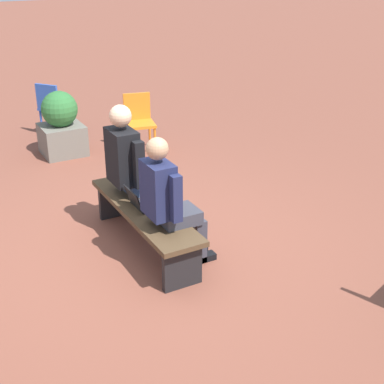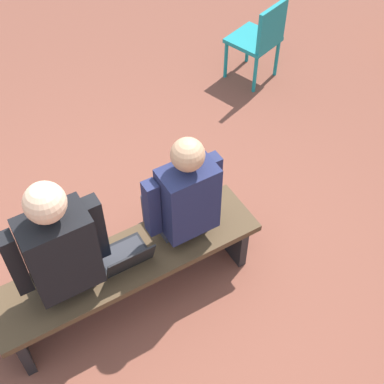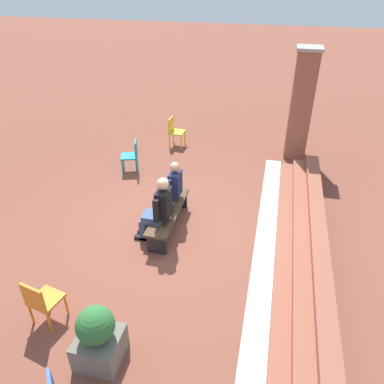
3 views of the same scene
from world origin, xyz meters
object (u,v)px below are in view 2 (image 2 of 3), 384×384
(person_student, at_px, (180,201))
(laptop, at_px, (126,257))
(person_adult, at_px, (58,251))
(plastic_chair_near_bench_left, at_px, (260,37))
(bench, at_px, (129,267))

(person_student, bearing_deg, laptop, 9.89)
(person_adult, relative_size, plastic_chair_near_bench_left, 1.66)
(person_student, xyz_separation_m, laptop, (0.44, 0.08, -0.20))
(laptop, height_order, plastic_chair_near_bench_left, plastic_chair_near_bench_left)
(bench, relative_size, plastic_chair_near_bench_left, 2.14)
(person_student, bearing_deg, plastic_chair_near_bench_left, -138.70)
(bench, relative_size, laptop, 5.62)
(bench, xyz_separation_m, person_student, (-0.43, -0.07, 0.35))
(bench, height_order, plastic_chair_near_bench_left, plastic_chair_near_bench_left)
(bench, bearing_deg, person_adult, -10.23)
(person_adult, bearing_deg, person_student, 179.63)
(person_student, relative_size, laptop, 4.08)
(person_adult, relative_size, laptop, 4.37)
(person_adult, bearing_deg, bench, 169.77)
(bench, relative_size, person_student, 1.38)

